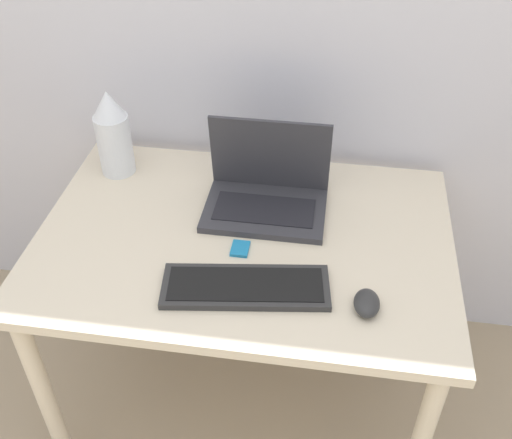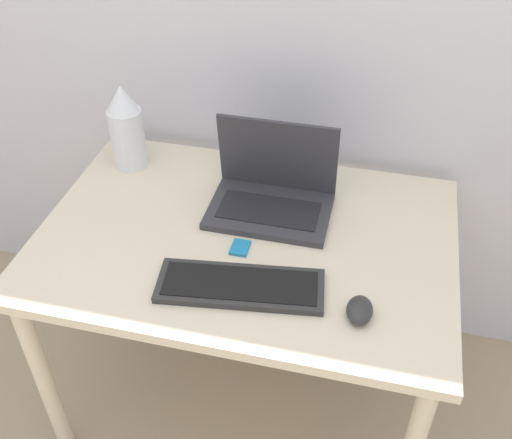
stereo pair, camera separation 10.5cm
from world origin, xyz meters
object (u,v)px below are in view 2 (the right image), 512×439
Objects in this scene: laptop at (272,191)px; mp3_player at (240,248)px; vase at (126,127)px; mouse at (360,310)px; keyboard at (240,286)px.

laptop reaches higher than mp3_player.
vase reaches higher than mp3_player.
mouse is 0.92m from vase.
vase is at bearing 148.62° from mouse.
laptop is at bearing 89.13° from keyboard.
vase is at bearing 144.71° from mp3_player.
mp3_player is (0.44, -0.31, -0.13)m from vase.
vase is at bearing 136.60° from keyboard.
mouse is 0.37m from mp3_player.
mouse is at bearing -31.38° from vase.
vase reaches higher than mouse.
mouse reaches higher than mp3_player.
mouse is 0.33× the size of vase.
vase reaches higher than laptop.
mp3_player is (-0.34, 0.16, -0.01)m from mouse.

